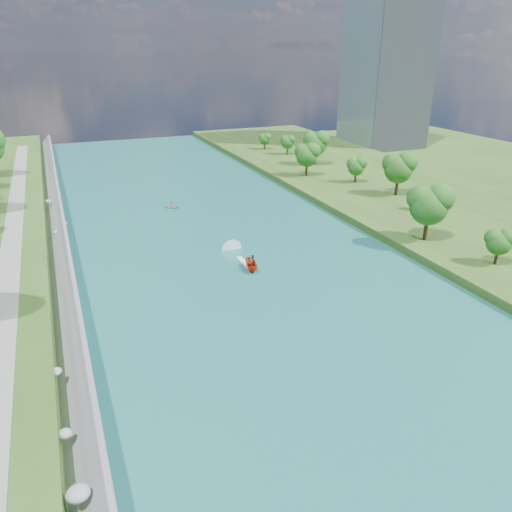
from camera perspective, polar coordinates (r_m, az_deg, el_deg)
name	(u,v)px	position (r m, az deg, el deg)	size (l,w,h in m)	color
ground	(280,313)	(65.74, 2.77, -6.56)	(260.00, 260.00, 0.00)	#2D5119
river_water	(229,258)	(82.37, -3.10, -0.18)	(55.00, 240.00, 0.10)	#1A665B
berm_east	(463,217)	(107.85, 22.59, 4.11)	(44.00, 240.00, 1.50)	#2D5119
riprap_bank	(61,274)	(77.42, -21.35, -1.97)	(4.35, 236.00, 4.05)	slate
riverside_path	(9,269)	(77.62, -26.41, -1.37)	(3.00, 200.00, 0.10)	gray
office_tower	(388,53)	(181.65, 14.85, 21.51)	(22.00, 22.00, 60.00)	gray
trees_east	(409,189)	(102.57, 17.09, 7.35)	(19.49, 141.94, 11.39)	#165418
motorboat	(248,262)	(78.77, -0.95, -0.66)	(3.60, 18.96, 2.19)	red
raft	(172,206)	(109.02, -9.57, 5.61)	(3.79, 3.64, 1.48)	#999CA2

